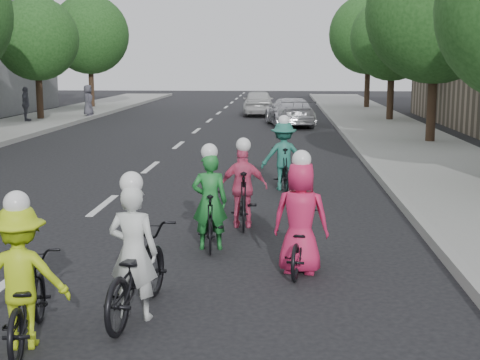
# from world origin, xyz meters

# --- Properties ---
(ground) EXTENTS (120.00, 120.00, 0.00)m
(ground) POSITION_xyz_m (0.00, 0.00, 0.00)
(ground) COLOR black
(ground) RESTS_ON ground
(sidewalk_right) EXTENTS (4.00, 80.00, 0.15)m
(sidewalk_right) POSITION_xyz_m (8.00, 10.00, 0.07)
(sidewalk_right) COLOR gray
(sidewalk_right) RESTS_ON ground
(curb_right) EXTENTS (0.18, 80.00, 0.18)m
(curb_right) POSITION_xyz_m (6.05, 10.00, 0.09)
(curb_right) COLOR #999993
(curb_right) RESTS_ON ground
(tree_l_4) EXTENTS (4.00, 4.00, 5.97)m
(tree_l_4) POSITION_xyz_m (-8.20, 24.00, 3.96)
(tree_l_4) COLOR black
(tree_l_4) RESTS_ON ground
(tree_l_5) EXTENTS (4.80, 4.80, 6.93)m
(tree_l_5) POSITION_xyz_m (-8.20, 33.00, 4.52)
(tree_l_5) COLOR black
(tree_l_5) RESTS_ON ground
(tree_r_1) EXTENTS (4.80, 4.80, 6.93)m
(tree_r_1) POSITION_xyz_m (8.80, 15.60, 4.52)
(tree_r_1) COLOR black
(tree_r_1) RESTS_ON ground
(tree_r_2) EXTENTS (4.00, 4.00, 5.97)m
(tree_r_2) POSITION_xyz_m (8.80, 24.60, 3.96)
(tree_r_2) COLOR black
(tree_r_2) RESTS_ON ground
(tree_r_3) EXTENTS (4.80, 4.80, 6.93)m
(tree_r_3) POSITION_xyz_m (8.80, 33.60, 4.52)
(tree_r_3) COLOR black
(tree_r_3) RESTS_ON ground
(cyclist_0) EXTENTS (1.07, 1.68, 1.70)m
(cyclist_0) POSITION_xyz_m (3.65, 6.98, 0.66)
(cyclist_0) COLOR black
(cyclist_0) RESTS_ON ground
(cyclist_1) EXTENTS (0.89, 1.98, 1.69)m
(cyclist_1) POSITION_xyz_m (1.96, -0.85, 0.57)
(cyclist_1) COLOR black
(cyclist_1) RESTS_ON ground
(cyclist_2) EXTENTS (0.58, 1.51, 1.66)m
(cyclist_2) POSITION_xyz_m (2.51, 2.03, 0.57)
(cyclist_2) COLOR black
(cyclist_2) RESTS_ON ground
(cyclist_3) EXTENTS (0.83, 1.59, 1.71)m
(cyclist_3) POSITION_xyz_m (3.88, 0.91, 0.60)
(cyclist_3) COLOR black
(cyclist_3) RESTS_ON ground
(cyclist_4) EXTENTS (0.86, 1.72, 1.59)m
(cyclist_4) POSITION_xyz_m (2.95, 3.46, 0.59)
(cyclist_4) COLOR black
(cyclist_4) RESTS_ON ground
(cyclist_5) EXTENTS (1.03, 1.75, 1.63)m
(cyclist_5) POSITION_xyz_m (1.00, -1.70, 0.59)
(cyclist_5) COLOR black
(cyclist_5) RESTS_ON ground
(follow_car_lead) EXTENTS (2.49, 4.66, 1.28)m
(follow_car_lead) POSITION_xyz_m (3.96, 22.36, 0.64)
(follow_car_lead) COLOR silver
(follow_car_lead) RESTS_ON ground
(follow_car_trail) EXTENTS (1.86, 4.18, 1.40)m
(follow_car_trail) POSITION_xyz_m (2.31, 28.46, 0.70)
(follow_car_trail) COLOR silver
(follow_car_trail) RESTS_ON ground
(spectator_1) EXTENTS (0.59, 1.00, 1.59)m
(spectator_1) POSITION_xyz_m (-8.31, 22.46, 0.95)
(spectator_1) COLOR #4D4D59
(spectator_1) RESTS_ON sidewalk_left
(spectator_2) EXTENTS (0.66, 0.86, 1.58)m
(spectator_2) POSITION_xyz_m (-6.30, 25.70, 0.94)
(spectator_2) COLOR #4D4B58
(spectator_2) RESTS_ON sidewalk_left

